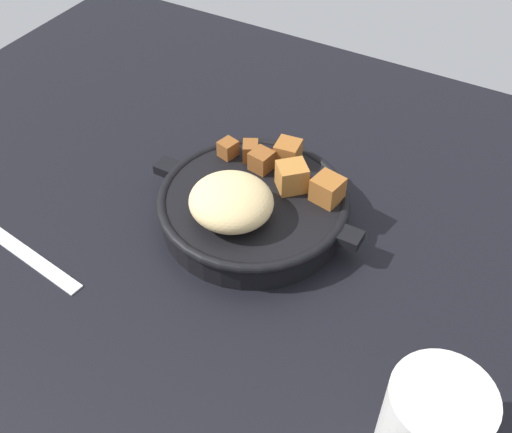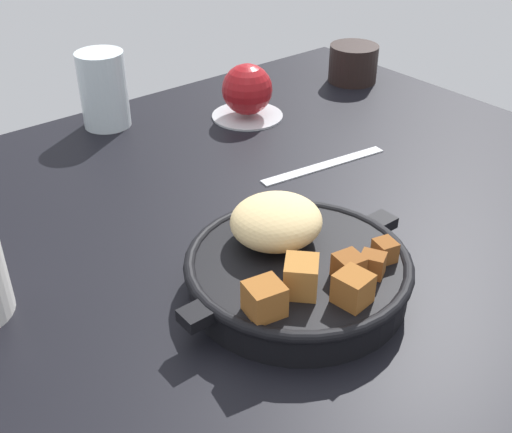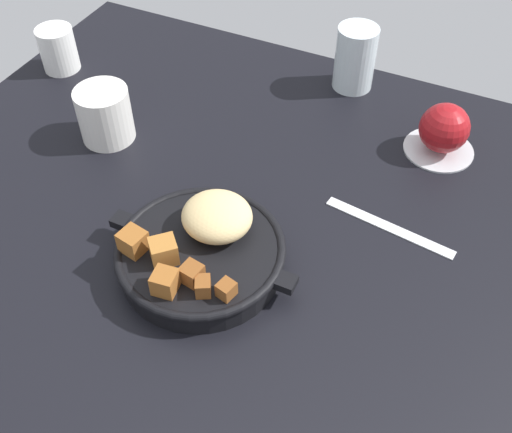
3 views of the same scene
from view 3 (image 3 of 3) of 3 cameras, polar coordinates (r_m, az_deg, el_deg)
ground_plane at (r=83.43cm, az=-2.07°, el=-2.62°), size 107.05×94.34×2.40cm
cast_iron_skillet at (r=77.83cm, az=-5.09°, el=-3.10°), size 26.04×21.76×8.08cm
saucer_plate at (r=99.33cm, az=16.68°, el=6.08°), size 10.81×10.81×0.60cm
red_apple at (r=96.84cm, az=17.19°, el=7.90°), size 7.57×7.57×7.57cm
butter_knife at (r=85.63cm, az=12.33°, el=-0.94°), size 18.87×4.13×0.36cm
white_creamer_pitcher at (r=116.83cm, az=-18.01°, el=14.65°), size 6.39×6.39×7.75cm
water_glass_tall at (r=107.37cm, az=9.25°, el=14.41°), size 6.87×6.87×10.99cm
ceramic_mug_white at (r=98.13cm, az=-13.93°, el=9.22°), size 8.32×8.32×8.60cm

